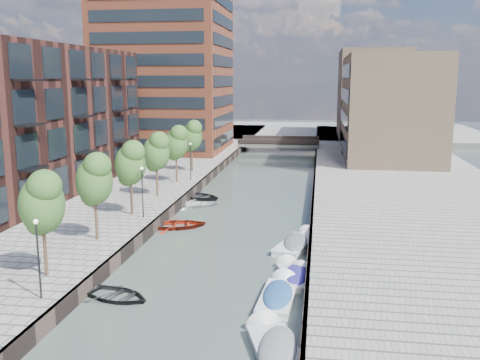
% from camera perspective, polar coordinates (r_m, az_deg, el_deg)
% --- Properties ---
extents(water, '(300.00, 300.00, 0.00)m').
position_cam_1_polar(water, '(57.34, 1.76, -1.22)').
color(water, '#38473F').
rests_on(water, ground).
extents(quay_right, '(20.00, 140.00, 1.00)m').
position_cam_1_polar(quay_right, '(57.65, 17.77, -1.16)').
color(quay_right, gray).
rests_on(quay_right, ground).
extents(quay_wall_left, '(0.25, 140.00, 1.00)m').
position_cam_1_polar(quay_wall_left, '(58.25, -4.20, -0.55)').
color(quay_wall_left, '#332823').
rests_on(quay_wall_left, ground).
extents(quay_wall_right, '(0.25, 140.00, 1.00)m').
position_cam_1_polar(quay_wall_right, '(56.86, 7.88, -0.90)').
color(quay_wall_right, '#332823').
rests_on(quay_wall_right, ground).
extents(far_closure, '(80.00, 40.00, 1.00)m').
position_cam_1_polar(far_closure, '(116.44, 5.25, 5.14)').
color(far_closure, gray).
rests_on(far_closure, ground).
extents(apartment_block, '(8.00, 38.00, 14.00)m').
position_cam_1_polar(apartment_block, '(52.98, -21.70, 5.78)').
color(apartment_block, black).
rests_on(apartment_block, quay_left).
extents(tower, '(18.00, 18.00, 30.00)m').
position_cam_1_polar(tower, '(84.15, -7.98, 13.48)').
color(tower, brown).
rests_on(tower, quay_left).
extents(tan_block_near, '(12.00, 25.00, 14.00)m').
position_cam_1_polar(tan_block_near, '(78.37, 15.55, 7.54)').
color(tan_block_near, '#917559').
rests_on(tan_block_near, quay_right).
extents(tan_block_far, '(12.00, 20.00, 16.00)m').
position_cam_1_polar(tan_block_far, '(104.17, 13.87, 8.89)').
color(tan_block_far, '#917559').
rests_on(tan_block_far, quay_right).
extents(bridge, '(13.00, 6.00, 1.30)m').
position_cam_1_polar(bridge, '(88.57, 4.21, 3.95)').
color(bridge, gray).
rests_on(bridge, ground).
extents(tree_1, '(2.50, 2.50, 5.95)m').
position_cam_1_polar(tree_1, '(31.35, -20.41, -2.12)').
color(tree_1, '#382619').
rests_on(tree_1, quay_left).
extents(tree_2, '(2.50, 2.50, 5.95)m').
position_cam_1_polar(tree_2, '(37.49, -15.30, 0.22)').
color(tree_2, '#382619').
rests_on(tree_2, quay_left).
extents(tree_3, '(2.50, 2.50, 5.95)m').
position_cam_1_polar(tree_3, '(43.89, -11.65, 1.89)').
color(tree_3, '#382619').
rests_on(tree_3, quay_left).
extents(tree_4, '(2.50, 2.50, 5.95)m').
position_cam_1_polar(tree_4, '(50.45, -8.94, 3.12)').
color(tree_4, '#382619').
rests_on(tree_4, quay_left).
extents(tree_5, '(2.50, 2.50, 5.95)m').
position_cam_1_polar(tree_5, '(57.11, -6.85, 4.06)').
color(tree_5, '#382619').
rests_on(tree_5, quay_left).
extents(tree_6, '(2.50, 2.50, 5.95)m').
position_cam_1_polar(tree_6, '(63.85, -5.19, 4.81)').
color(tree_6, '#382619').
rests_on(tree_6, quay_left).
extents(lamp_0, '(0.24, 0.24, 4.12)m').
position_cam_1_polar(lamp_0, '(28.66, -20.76, -7.05)').
color(lamp_0, black).
rests_on(lamp_0, quay_left).
extents(lamp_1, '(0.24, 0.24, 4.12)m').
position_cam_1_polar(lamp_1, '(42.84, -10.38, -0.72)').
color(lamp_1, black).
rests_on(lamp_1, quay_left).
extents(lamp_2, '(0.24, 0.24, 4.12)m').
position_cam_1_polar(lamp_2, '(57.98, -5.31, 2.41)').
color(lamp_2, black).
rests_on(lamp_2, quay_left).
extents(sloop_0, '(4.68, 3.95, 0.83)m').
position_cam_1_polar(sloop_0, '(30.96, -13.00, -12.20)').
color(sloop_0, black).
rests_on(sloop_0, ground).
extents(sloop_2, '(5.45, 4.63, 0.96)m').
position_cam_1_polar(sloop_2, '(43.88, -6.59, -5.06)').
color(sloop_2, maroon).
rests_on(sloop_2, ground).
extents(sloop_3, '(4.79, 3.92, 0.87)m').
position_cam_1_polar(sloop_3, '(50.76, -4.78, -2.84)').
color(sloop_3, white).
rests_on(sloop_3, ground).
extents(sloop_4, '(5.65, 4.85, 0.99)m').
position_cam_1_polar(sloop_4, '(53.99, -4.45, -2.00)').
color(sloop_4, black).
rests_on(sloop_4, ground).
extents(motorboat_0, '(2.07, 5.13, 1.68)m').
position_cam_1_polar(motorboat_0, '(30.19, 4.17, -12.12)').
color(motorboat_0, silver).
rests_on(motorboat_0, ground).
extents(motorboat_1, '(3.41, 5.63, 1.78)m').
position_cam_1_polar(motorboat_1, '(24.76, 3.74, -17.52)').
color(motorboat_1, silver).
rests_on(motorboat_1, ground).
extents(motorboat_2, '(2.75, 4.80, 1.52)m').
position_cam_1_polar(motorboat_2, '(32.36, 5.51, -10.75)').
color(motorboat_2, silver).
rests_on(motorboat_2, ground).
extents(motorboat_3, '(2.81, 4.69, 1.48)m').
position_cam_1_polar(motorboat_3, '(33.15, 5.85, -10.05)').
color(motorboat_3, '#BBBBB9').
rests_on(motorboat_3, ground).
extents(motorboat_4, '(3.25, 5.65, 1.79)m').
position_cam_1_polar(motorboat_4, '(39.08, 6.17, -6.73)').
color(motorboat_4, white).
rests_on(motorboat_4, ground).
extents(car, '(2.78, 3.93, 1.24)m').
position_cam_1_polar(car, '(77.85, 11.63, 2.98)').
color(car, '#B1B4B6').
rests_on(car, quay_right).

